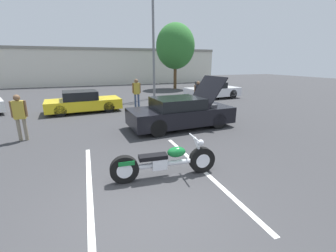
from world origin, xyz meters
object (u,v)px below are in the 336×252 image
light_pole (154,40)px  motorcycle (164,162)px  spectator_near_motorcycle (198,92)px  spectator_by_show_car (19,114)px  parked_car_right_row (212,90)px  spectator_midground (137,91)px  tree_background (175,46)px  show_car_hood_open (181,113)px  parked_car_mid_row (83,102)px

light_pole → motorcycle: bearing=-105.7°
light_pole → motorcycle: 13.31m
spectator_near_motorcycle → spectator_by_show_car: 9.51m
motorcycle → parked_car_right_row: bearing=58.3°
spectator_midground → light_pole: bearing=57.3°
tree_background → show_car_hood_open: bearing=-110.5°
show_car_hood_open → spectator_by_show_car: size_ratio=2.72×
parked_car_right_row → parked_car_mid_row: (-9.52, -1.86, -0.05)m
show_car_hood_open → spectator_near_motorcycle: show_car_hood_open is taller
spectator_near_motorcycle → light_pole: bearing=108.2°
tree_background → motorcycle: (-7.28, -17.73, -3.88)m
parked_car_right_row → parked_car_mid_row: parked_car_right_row is taller
tree_background → spectator_midground: tree_background is taller
show_car_hood_open → spectator_midground: 4.92m
spectator_near_motorcycle → spectator_midground: bearing=165.1°
spectator_by_show_car → parked_car_right_row: bearing=28.8°
spectator_near_motorcycle → motorcycle: bearing=-122.1°
show_car_hood_open → spectator_midground: size_ratio=2.57×
motorcycle → light_pole: bearing=78.2°
parked_car_mid_row → spectator_near_motorcycle: size_ratio=2.58×
light_pole → tree_background: size_ratio=1.20×
tree_background → parked_car_mid_row: bearing=-135.8°
light_pole → show_car_hood_open: bearing=-99.0°
spectator_by_show_car → spectator_midground: (5.17, 4.49, 0.07)m
tree_background → spectator_near_motorcycle: bearing=-103.5°
parked_car_mid_row → spectator_midground: 3.16m
show_car_hood_open → parked_car_mid_row: (-4.02, 4.84, -0.08)m
light_pole → parked_car_right_row: bearing=-20.5°
show_car_hood_open → spectator_by_show_car: (-6.07, 0.32, 0.35)m
parked_car_mid_row → spectator_by_show_car: 4.98m
spectator_midground → parked_car_mid_row: bearing=179.6°
parked_car_right_row → spectator_by_show_car: bearing=-156.4°
parked_car_mid_row → spectator_midground: spectator_midground is taller
spectator_midground → parked_car_right_row: bearing=16.3°
show_car_hood_open → spectator_midground: show_car_hood_open is taller
spectator_by_show_car → spectator_near_motorcycle: bearing=21.7°
motorcycle → spectator_by_show_car: size_ratio=1.58×
motorcycle → parked_car_right_row: parked_car_right_row is taller
light_pole → spectator_by_show_car: size_ratio=4.70×
spectator_near_motorcycle → parked_car_right_row: bearing=46.3°
motorcycle → parked_car_mid_row: (-1.89, 8.82, 0.16)m
light_pole → parked_car_right_row: size_ratio=1.81×
light_pole → spectator_midground: (-2.21, -3.45, -3.26)m
tree_background → spectator_near_motorcycle: 10.73m
motorcycle → spectator_midground: spectator_midground is taller
spectator_by_show_car → spectator_midground: spectator_midground is taller
parked_car_mid_row → spectator_by_show_car: spectator_by_show_car is taller
spectator_by_show_car → spectator_midground: 6.85m
show_car_hood_open → spectator_midground: bearing=96.8°
tree_background → spectator_by_show_car: tree_background is taller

